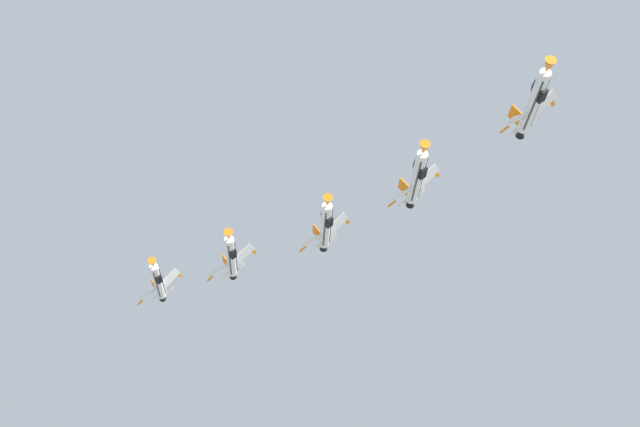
{
  "coord_description": "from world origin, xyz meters",
  "views": [
    {
      "loc": [
        -4.24,
        -5.28,
        1.69
      ],
      "look_at": [
        -30.99,
        99.73,
        72.22
      ],
      "focal_mm": 43.73,
      "sensor_mm": 36.0,
      "label": 1
    }
  ],
  "objects_px": {
    "fighter_jet_lead": "(534,101)",
    "fighter_jet_right_wing": "(326,225)",
    "fighter_jet_right_outer": "(158,281)",
    "fighter_jet_left_wing": "(417,177)",
    "fighter_jet_left_outer": "(231,256)"
  },
  "relations": [
    {
      "from": "fighter_jet_lead",
      "to": "fighter_jet_right_wing",
      "type": "relative_size",
      "value": 1.0
    },
    {
      "from": "fighter_jet_left_wing",
      "to": "fighter_jet_left_outer",
      "type": "xyz_separation_m",
      "value": [
        -35.44,
        15.38,
        -0.24
      ]
    },
    {
      "from": "fighter_jet_lead",
      "to": "fighter_jet_left_outer",
      "type": "distance_m",
      "value": 59.02
    },
    {
      "from": "fighter_jet_lead",
      "to": "fighter_jet_right_outer",
      "type": "bearing_deg",
      "value": -42.4
    },
    {
      "from": "fighter_jet_left_outer",
      "to": "fighter_jet_left_wing",
      "type": "bearing_deg",
      "value": 139.91
    },
    {
      "from": "fighter_jet_left_wing",
      "to": "fighter_jet_right_wing",
      "type": "relative_size",
      "value": 1.0
    },
    {
      "from": "fighter_jet_right_outer",
      "to": "fighter_jet_left_outer",
      "type": "bearing_deg",
      "value": 134.9
    },
    {
      "from": "fighter_jet_left_wing",
      "to": "fighter_jet_right_wing",
      "type": "xyz_separation_m",
      "value": [
        -16.58,
        9.09,
        -0.51
      ]
    },
    {
      "from": "fighter_jet_left_outer",
      "to": "fighter_jet_right_wing",
      "type": "bearing_deg",
      "value": 144.92
    },
    {
      "from": "fighter_jet_lead",
      "to": "fighter_jet_right_wing",
      "type": "xyz_separation_m",
      "value": [
        -34.63,
        18.41,
        -3.84
      ]
    },
    {
      "from": "fighter_jet_left_outer",
      "to": "fighter_jet_right_outer",
      "type": "xyz_separation_m",
      "value": [
        -19.02,
        10.31,
        2.84
      ]
    },
    {
      "from": "fighter_jet_right_wing",
      "to": "fighter_jet_left_outer",
      "type": "distance_m",
      "value": 19.88
    },
    {
      "from": "fighter_jet_right_outer",
      "to": "fighter_jet_lead",
      "type": "bearing_deg",
      "value": 137.6
    },
    {
      "from": "fighter_jet_left_outer",
      "to": "fighter_jet_right_outer",
      "type": "height_order",
      "value": "fighter_jet_right_outer"
    },
    {
      "from": "fighter_jet_right_wing",
      "to": "fighter_jet_lead",
      "type": "bearing_deg",
      "value": 135.38
    }
  ]
}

